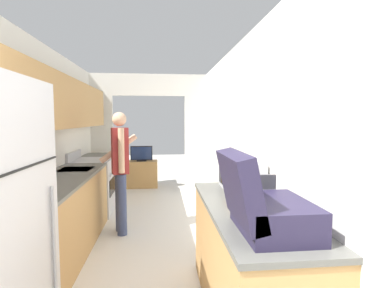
% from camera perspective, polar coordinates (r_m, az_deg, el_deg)
% --- Properties ---
extents(wall_left, '(0.38, 7.55, 2.50)m').
position_cam_1_polar(wall_left, '(3.82, -27.30, 2.78)').
color(wall_left, silver).
rests_on(wall_left, ground_plane).
extents(wall_right, '(0.06, 7.55, 2.50)m').
position_cam_1_polar(wall_right, '(3.31, 11.45, -0.77)').
color(wall_right, silver).
rests_on(wall_right, ground_plane).
extents(wall_far_with_doorway, '(2.80, 0.06, 2.50)m').
position_cam_1_polar(wall_far_with_doorway, '(6.36, -8.15, 3.46)').
color(wall_far_with_doorway, silver).
rests_on(wall_far_with_doorway, ground_plane).
extents(counter_left, '(0.62, 3.88, 0.90)m').
position_cam_1_polar(counter_left, '(4.23, -21.71, -10.83)').
color(counter_left, '#B2844C').
rests_on(counter_left, ground_plane).
extents(counter_right, '(0.62, 1.78, 0.90)m').
position_cam_1_polar(counter_right, '(2.53, 10.52, -21.38)').
color(counter_right, '#B2844C').
rests_on(counter_right, ground_plane).
extents(range_oven, '(0.66, 0.76, 1.04)m').
position_cam_1_polar(range_oven, '(5.27, -18.37, -7.64)').
color(range_oven, '#B7B7BC').
rests_on(range_oven, ground_plane).
extents(person, '(0.53, 0.44, 1.66)m').
position_cam_1_polar(person, '(4.19, -13.51, -4.62)').
color(person, '#384266').
rests_on(person, ground_plane).
extents(suitcase, '(0.50, 0.57, 0.48)m').
position_cam_1_polar(suitcase, '(1.84, 13.17, -11.36)').
color(suitcase, '#231E38').
rests_on(suitcase, counter_right).
extents(microwave, '(0.36, 0.45, 0.26)m').
position_cam_1_polar(microwave, '(2.90, 9.41, -5.87)').
color(microwave, '#B7B7BC').
rests_on(microwave, counter_right).
extents(book_stack, '(0.28, 0.33, 0.10)m').
position_cam_1_polar(book_stack, '(2.40, 9.90, -10.26)').
color(book_stack, red).
rests_on(book_stack, counter_right).
extents(tv_cabinet, '(0.72, 0.42, 0.61)m').
position_cam_1_polar(tv_cabinet, '(7.04, -9.52, -5.63)').
color(tv_cabinet, '#B2844C').
rests_on(tv_cabinet, ground_plane).
extents(television, '(0.49, 0.16, 0.35)m').
position_cam_1_polar(television, '(6.93, -9.59, -1.84)').
color(television, black).
rests_on(television, tv_cabinet).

